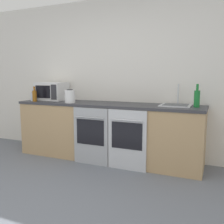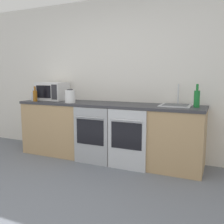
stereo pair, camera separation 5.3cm
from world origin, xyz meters
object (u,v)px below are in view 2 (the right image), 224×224
Objects in this scene: oven_right at (127,140)px; bottle_green at (197,98)px; bottle_amber at (35,96)px; microwave at (52,91)px; bottle_clear at (33,96)px; oven_left at (90,136)px; kettle at (70,96)px; sink at (176,105)px.

oven_right is 1.12m from bottle_green.
bottle_amber is at bearing -174.24° from bottle_green.
microwave reaches higher than bottle_clear.
oven_right is (0.58, 0.00, 0.00)m from oven_left.
bottle_green is at bearing 5.76° from bottle_amber.
bottle_amber is at bearing 175.00° from oven_left.
bottle_amber is (-1.69, 0.10, 0.57)m from oven_right.
bottle_amber reaches higher than oven_left.
bottle_clear reaches higher than oven_left.
bottle_amber is (-0.11, -0.33, -0.06)m from microwave.
oven_right is 1.72× the size of microwave.
bottle_green reaches higher than oven_right.
bottle_green is (2.68, 0.19, 0.05)m from bottle_clear.
kettle is (0.67, 0.05, 0.00)m from bottle_amber.
kettle reaches higher than bottle_clear.
bottle_green is 0.31m from sink.
oven_left is at bearing -5.00° from bottle_amber.
bottle_green is at bearing 13.71° from oven_left.
kettle is at bearing 171.85° from oven_right.
microwave is at bearing 153.36° from kettle.
bottle_amber reaches higher than kettle.
bottle_amber is 0.12m from bottle_clear.
bottle_clear is at bearing 144.40° from bottle_amber.
kettle is 1.65m from sink.
kettle is 0.51× the size of sink.
bottle_green reaches higher than kettle.
bottle_clear is 0.63× the size of bottle_green.
bottle_green is (2.47, -0.07, -0.03)m from microwave.
sink is (2.18, -0.02, -0.14)m from microwave.
kettle is at bearing -170.74° from sink.
microwave is 0.35m from bottle_amber.
bottle_clear is (-0.10, 0.07, -0.02)m from bottle_amber.
bottle_clear is at bearing -175.97° from bottle_green.
bottle_green is 1.92m from kettle.
oven_right is 3.40× the size of bottle_amber.
oven_left is 2.02× the size of sink.
microwave is at bearing 179.60° from sink.
oven_right is at bearing -157.98° from bottle_green.
oven_right is 1.76m from microwave.
oven_right is 2.72× the size of bottle_green.
oven_left is 1.34m from sink.
microwave is 2.47m from bottle_green.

